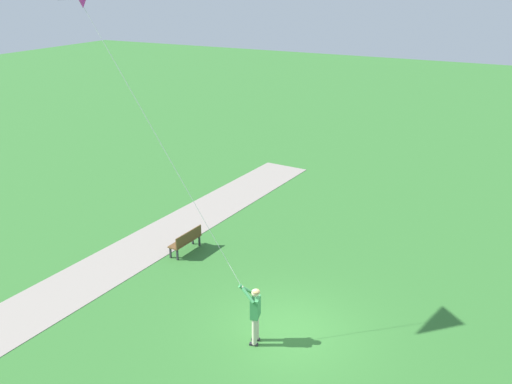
# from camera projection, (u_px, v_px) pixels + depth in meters

# --- Properties ---
(ground_plane) EXTENTS (120.00, 120.00, 0.00)m
(ground_plane) POSITION_uv_depth(u_px,v_px,m) (288.00, 331.00, 16.48)
(ground_plane) COLOR #33702D
(walkway_path) EXTENTS (4.52, 32.09, 0.02)m
(walkway_path) POSITION_uv_depth(u_px,v_px,m) (49.00, 301.00, 18.04)
(walkway_path) COLOR gray
(walkway_path) RESTS_ON ground
(person_kite_flyer) EXTENTS (0.63, 0.51, 1.83)m
(person_kite_flyer) POSITION_uv_depth(u_px,v_px,m) (255.00, 311.00, 15.61)
(person_kite_flyer) COLOR #232328
(person_kite_flyer) RESTS_ON ground
(park_bench_near_walkway) EXTENTS (0.54, 1.53, 0.88)m
(park_bench_near_walkway) POSITION_uv_depth(u_px,v_px,m) (186.00, 240.00, 21.04)
(park_bench_near_walkway) COLOR brown
(park_bench_near_walkway) RESTS_ON ground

